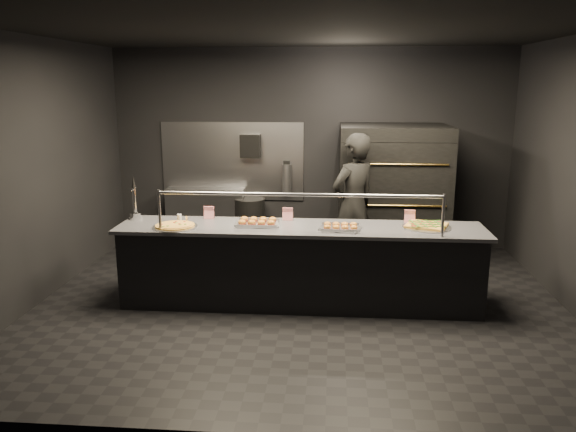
% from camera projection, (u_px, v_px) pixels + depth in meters
% --- Properties ---
extents(room, '(6.04, 6.00, 3.00)m').
position_uv_depth(room, '(298.00, 175.00, 6.18)').
color(room, black).
rests_on(room, ground).
extents(service_counter, '(4.10, 0.78, 1.37)m').
position_uv_depth(service_counter, '(300.00, 265.00, 6.36)').
color(service_counter, black).
rests_on(service_counter, ground).
extents(pizza_oven, '(1.50, 1.23, 1.91)m').
position_uv_depth(pizza_oven, '(392.00, 192.00, 8.00)').
color(pizza_oven, black).
rests_on(pizza_oven, ground).
extents(prep_shelf, '(1.20, 0.35, 0.90)m').
position_uv_depth(prep_shelf, '(206.00, 217.00, 8.74)').
color(prep_shelf, '#99999E').
rests_on(prep_shelf, ground).
extents(towel_dispenser, '(0.30, 0.20, 0.35)m').
position_uv_depth(towel_dispenser, '(251.00, 146.00, 8.50)').
color(towel_dispenser, black).
rests_on(towel_dispenser, room).
extents(fire_extinguisher, '(0.14, 0.14, 0.51)m').
position_uv_depth(fire_extinguisher, '(287.00, 178.00, 8.58)').
color(fire_extinguisher, '#B2B2B7').
rests_on(fire_extinguisher, room).
extents(beer_tap, '(0.13, 0.19, 0.51)m').
position_uv_depth(beer_tap, '(135.00, 207.00, 6.56)').
color(beer_tap, silver).
rests_on(beer_tap, service_counter).
extents(round_pizza, '(0.50, 0.50, 0.03)m').
position_uv_depth(round_pizza, '(175.00, 226.00, 6.22)').
color(round_pizza, silver).
rests_on(round_pizza, service_counter).
extents(slider_tray_a, '(0.52, 0.41, 0.08)m').
position_uv_depth(slider_tray_a, '(257.00, 222.00, 6.32)').
color(slider_tray_a, silver).
rests_on(slider_tray_a, service_counter).
extents(slider_tray_b, '(0.49, 0.42, 0.07)m').
position_uv_depth(slider_tray_b, '(340.00, 227.00, 6.12)').
color(slider_tray_b, silver).
rests_on(slider_tray_b, service_counter).
extents(square_pizza, '(0.54, 0.54, 0.05)m').
position_uv_depth(square_pizza, '(427.00, 226.00, 6.21)').
color(square_pizza, silver).
rests_on(square_pizza, service_counter).
extents(condiment_jar, '(0.14, 0.05, 0.09)m').
position_uv_depth(condiment_jar, '(182.00, 218.00, 6.45)').
color(condiment_jar, silver).
rests_on(condiment_jar, service_counter).
extents(tent_cards, '(2.45, 0.04, 0.15)m').
position_uv_depth(tent_cards, '(301.00, 214.00, 6.51)').
color(tent_cards, white).
rests_on(tent_cards, service_counter).
extents(trash_bin, '(0.46, 0.46, 0.77)m').
position_uv_depth(trash_bin, '(250.00, 223.00, 8.61)').
color(trash_bin, black).
rests_on(trash_bin, ground).
extents(worker, '(0.81, 0.79, 1.87)m').
position_uv_depth(worker, '(353.00, 206.00, 7.26)').
color(worker, black).
rests_on(worker, ground).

